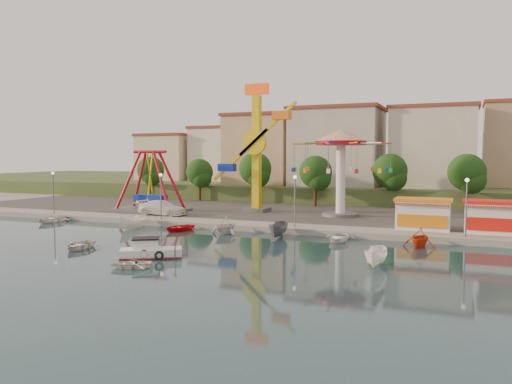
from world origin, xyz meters
The scene contains 36 objects.
ground centered at (0.00, 0.00, 0.00)m, with size 200.00×200.00×0.00m, color #122B33.
quay_deck centered at (0.00, 62.00, 0.30)m, with size 200.00×100.00×0.60m, color #9E998E.
asphalt_pad centered at (0.00, 30.00, 0.60)m, with size 90.00×28.00×0.01m, color #4C4944.
hill_terrace centered at (0.00, 67.00, 1.50)m, with size 200.00×60.00×3.00m, color #384C26.
pirate_ship_ride centered at (-14.69, 20.57, 4.39)m, with size 10.00×5.00×8.00m.
kamikaze_tower centered at (-0.74, 24.55, 8.43)m, with size 7.81×3.10×16.50m.
wave_swinger centered at (10.09, 24.06, 8.20)m, with size 11.60×11.60×10.40m.
booth_left centered at (20.12, 16.49, 2.16)m, with size 5.40×3.78×3.08m.
booth_mid centered at (26.36, 16.49, 2.16)m, with size 5.40×3.78×3.08m.
lamp_post_0 centered at (-24.00, 13.00, 3.10)m, with size 0.14×0.14×5.00m, color #59595E.
lamp_post_1 centered at (-8.00, 13.00, 3.10)m, with size 0.14×0.14×5.00m, color #59595E.
lamp_post_2 centered at (8.00, 13.00, 3.10)m, with size 0.14×0.14×5.00m, color #59595E.
lamp_post_3 centered at (24.00, 13.00, 3.10)m, with size 0.14×0.14×5.00m, color #59595E.
tree_0 centered at (-26.00, 36.98, 5.47)m, with size 4.60×4.60×7.19m.
tree_1 centered at (-16.00, 36.24, 5.20)m, with size 4.35×4.35×6.80m.
tree_2 centered at (-6.00, 35.81, 5.92)m, with size 5.02×5.02×7.85m.
tree_3 centered at (4.00, 34.36, 5.55)m, with size 4.68×4.68×7.32m.
tree_4 centered at (14.00, 37.35, 5.75)m, with size 4.86×4.86×7.60m.
tree_5 centered at (24.00, 35.54, 5.71)m, with size 4.83×4.83×7.54m.
building_0 centered at (-33.37, 46.06, 8.93)m, with size 9.26×9.53×11.87m, color beige.
building_1 centered at (-21.33, 51.38, 7.32)m, with size 12.33×9.01×8.63m, color silver.
building_2 centered at (-8.19, 51.96, 8.62)m, with size 11.95×9.28×11.23m, color tan.
building_3 centered at (5.60, 48.80, 7.60)m, with size 12.59×10.50×9.20m, color beige.
building_4 centered at (19.07, 52.20, 7.62)m, with size 10.75×9.23×9.24m, color beige.
cabin_motorboat centered at (1.56, -2.95, 0.44)m, with size 4.88×3.93×1.64m.
rowboat_a centered at (-5.92, -2.38, 0.36)m, with size 2.49×3.49×0.72m, color silver.
rowboat_b centered at (2.48, -6.56, 0.30)m, with size 2.05×2.87×0.60m, color white.
skiff centered at (18.24, 0.36, 0.71)m, with size 1.39×3.69×1.43m, color white.
van centered at (-10.29, 16.72, 1.50)m, with size 2.52×6.21×1.80m, color white.
moored_boat_0 centered at (-21.24, 9.80, 0.43)m, with size 2.98×4.17×0.86m, color white.
moored_boat_2 centered at (-9.53, 9.80, 0.72)m, with size 1.40×3.72×1.44m, color white.
moored_boat_3 centered at (-3.69, 9.80, 0.37)m, with size 2.54×3.56×0.74m, color red.
moored_boat_4 centered at (1.68, 9.80, 0.88)m, with size 2.88×3.33×1.76m, color silver.
moored_boat_5 centered at (7.43, 9.80, 0.77)m, with size 1.50×3.98×1.54m, color #5D5E63.
moored_boat_6 centered at (13.26, 9.80, 0.40)m, with size 2.76×3.86×0.80m, color white.
moored_boat_7 centered at (20.37, 9.80, 0.85)m, with size 2.78×3.22×1.69m, color red.
Camera 1 is at (23.86, -34.81, 7.77)m, focal length 35.00 mm.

